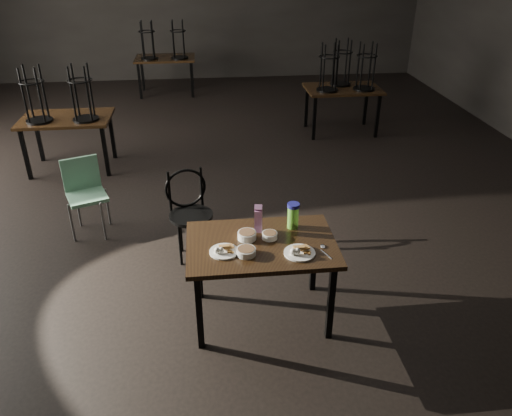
{
  "coord_description": "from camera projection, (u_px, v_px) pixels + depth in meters",
  "views": [
    {
      "loc": [
        0.02,
        -5.75,
        2.91
      ],
      "look_at": [
        0.43,
        -2.0,
        0.85
      ],
      "focal_mm": 35.0,
      "sensor_mm": 36.0,
      "label": 1
    }
  ],
  "objects": [
    {
      "name": "bowl_big",
      "position": [
        246.0,
        251.0,
        3.83
      ],
      "size": [
        0.15,
        0.15,
        0.05
      ],
      "color": "white",
      "rests_on": "main_table"
    },
    {
      "name": "main_table",
      "position": [
        261.0,
        251.0,
        4.03
      ],
      "size": [
        1.2,
        0.8,
        0.75
      ],
      "color": "black",
      "rests_on": "ground"
    },
    {
      "name": "bg_table_far",
      "position": [
        165.0,
        58.0,
        10.11
      ],
      "size": [
        1.2,
        0.8,
        1.48
      ],
      "color": "black",
      "rests_on": "ground"
    },
    {
      "name": "juice_carton",
      "position": [
        258.0,
        219.0,
        4.1
      ],
      "size": [
        0.07,
        0.07,
        0.25
      ],
      "color": "#8A197D",
      "rests_on": "main_table"
    },
    {
      "name": "spoon",
      "position": [
        323.0,
        248.0,
        3.93
      ],
      "size": [
        0.06,
        0.21,
        0.01
      ],
      "color": "silver",
      "rests_on": "main_table"
    },
    {
      "name": "bowl_far",
      "position": [
        270.0,
        235.0,
        4.04
      ],
      "size": [
        0.13,
        0.13,
        0.05
      ],
      "color": "white",
      "rests_on": "main_table"
    },
    {
      "name": "bowl_near",
      "position": [
        247.0,
        235.0,
        4.04
      ],
      "size": [
        0.15,
        0.15,
        0.06
      ],
      "color": "white",
      "rests_on": "main_table"
    },
    {
      "name": "water_bottle",
      "position": [
        293.0,
        215.0,
        4.15
      ],
      "size": [
        0.13,
        0.13,
        0.23
      ],
      "color": "#6DCE3C",
      "rests_on": "main_table"
    },
    {
      "name": "plate_left",
      "position": [
        224.0,
        250.0,
        3.86
      ],
      "size": [
        0.23,
        0.23,
        0.07
      ],
      "color": "white",
      "rests_on": "main_table"
    },
    {
      "name": "bentwood_chair",
      "position": [
        189.0,
        207.0,
        4.95
      ],
      "size": [
        0.47,
        0.46,
        0.91
      ],
      "rotation": [
        0.0,
        0.0,
        0.24
      ],
      "color": "black",
      "rests_on": "ground"
    },
    {
      "name": "school_chair",
      "position": [
        85.0,
        189.0,
        5.38
      ],
      "size": [
        0.51,
        0.51,
        0.84
      ],
      "rotation": [
        0.0,
        0.0,
        0.38
      ],
      "color": "#69A480",
      "rests_on": "ground"
    },
    {
      "name": "bg_table_right",
      "position": [
        343.0,
        86.0,
        8.07
      ],
      "size": [
        1.2,
        0.8,
        1.48
      ],
      "color": "black",
      "rests_on": "ground"
    },
    {
      "name": "plate_right",
      "position": [
        299.0,
        251.0,
        3.85
      ],
      "size": [
        0.25,
        0.25,
        0.08
      ],
      "color": "white",
      "rests_on": "main_table"
    },
    {
      "name": "bg_table_left",
      "position": [
        65.0,
        118.0,
        6.74
      ],
      "size": [
        1.2,
        0.8,
        1.48
      ],
      "color": "black",
      "rests_on": "ground"
    }
  ]
}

